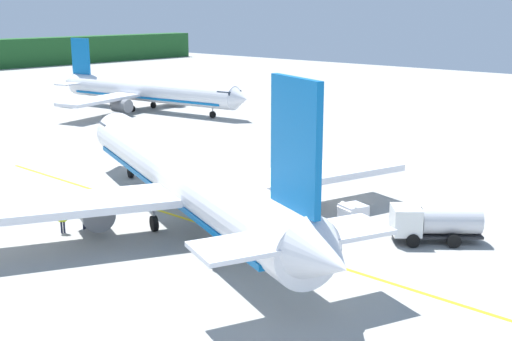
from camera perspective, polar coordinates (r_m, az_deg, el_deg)
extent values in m
cube|color=#999993|center=(71.35, -17.03, 0.99)|extent=(240.00, 320.00, 0.20)
cylinder|color=white|center=(47.69, -6.50, -0.24)|extent=(16.66, 34.91, 3.80)
cone|color=white|center=(65.71, -12.22, 3.43)|extent=(4.24, 3.55, 3.61)
cone|color=white|center=(30.66, 6.16, -7.56)|extent=(4.17, 4.16, 3.23)
cube|color=#192333|center=(63.46, -11.76, 3.87)|extent=(3.88, 3.41, 0.60)
cube|color=white|center=(43.83, -16.89, -2.94)|extent=(16.42, 11.62, 0.50)
cylinder|color=slate|center=(46.33, -13.82, -3.38)|extent=(3.22, 3.78, 2.20)
cube|color=white|center=(49.86, 4.24, -0.36)|extent=(16.70, 8.87, 0.50)
cylinder|color=slate|center=(50.42, 0.49, -1.57)|extent=(3.22, 3.78, 2.20)
cube|color=#0C66B2|center=(31.86, 3.40, 2.24)|extent=(1.94, 4.23, 6.50)
cube|color=white|center=(33.14, 3.29, -5.83)|extent=(10.85, 6.77, 0.24)
cube|color=#0C66B2|center=(47.95, -6.47, -1.46)|extent=(15.17, 31.49, 0.36)
cylinder|color=black|center=(61.09, -10.79, -0.12)|extent=(0.73, 1.15, 1.10)
cylinder|color=gray|center=(60.90, -10.83, 0.61)|extent=(0.20, 0.20, 0.50)
cylinder|color=black|center=(46.36, -8.80, -4.54)|extent=(0.73, 1.15, 1.10)
cylinder|color=gray|center=(46.11, -8.83, -3.59)|extent=(0.20, 0.20, 0.50)
cylinder|color=black|center=(48.06, -2.87, -3.72)|extent=(0.73, 1.15, 1.10)
cylinder|color=gray|center=(47.83, -2.88, -2.80)|extent=(0.20, 0.20, 0.50)
cylinder|color=white|center=(100.52, -9.25, 6.84)|extent=(7.99, 31.62, 3.32)
cone|color=white|center=(89.99, -1.34, 6.21)|extent=(3.43, 2.55, 3.16)
cone|color=white|center=(112.81, -15.70, 7.43)|extent=(3.21, 3.19, 2.82)
cube|color=#192333|center=(91.00, -2.34, 6.76)|extent=(3.11, 2.50, 0.52)
cube|color=white|center=(107.65, -7.01, 7.06)|extent=(14.17, 4.83, 0.44)
cylinder|color=slate|center=(104.96, -7.19, 6.30)|extent=(2.32, 3.05, 1.92)
cube|color=white|center=(96.22, -13.25, 5.99)|extent=(14.60, 7.59, 0.44)
cylinder|color=slate|center=(96.88, -11.54, 5.51)|extent=(2.32, 3.05, 1.92)
cube|color=#0C66B2|center=(110.41, -14.91, 9.52)|extent=(0.89, 3.85, 5.68)
cube|color=white|center=(110.77, -14.78, 7.38)|extent=(9.41, 4.13, 0.21)
cube|color=#0C66B2|center=(100.63, -9.23, 6.32)|extent=(7.35, 28.49, 0.31)
cylinder|color=black|center=(93.20, -3.76, 4.84)|extent=(0.45, 1.00, 0.96)
cylinder|color=gray|center=(93.09, -3.77, 5.27)|extent=(0.17, 0.17, 0.44)
cylinder|color=black|center=(103.39, -8.87, 5.60)|extent=(0.45, 1.00, 0.96)
cylinder|color=gray|center=(103.30, -8.88, 5.99)|extent=(0.17, 0.17, 0.44)
cylinder|color=black|center=(100.13, -10.63, 5.26)|extent=(0.45, 1.00, 0.96)
cylinder|color=gray|center=(100.03, -10.65, 5.66)|extent=(0.17, 0.17, 0.44)
cube|color=white|center=(44.58, 12.82, -4.20)|extent=(2.84, 2.80, 1.80)
cube|color=#192333|center=(44.30, 11.77, -3.76)|extent=(1.44, 1.28, 0.94)
cylinder|color=silver|center=(45.26, 16.46, -4.15)|extent=(3.89, 4.08, 1.80)
cube|color=#262628|center=(45.33, 15.28, -5.34)|extent=(5.02, 5.42, 0.16)
cylinder|color=black|center=(43.95, 13.41, -5.94)|extent=(0.80, 0.86, 0.90)
cylinder|color=black|center=(45.98, 12.85, -5.01)|extent=(0.80, 0.86, 0.90)
cylinder|color=black|center=(44.59, 16.73, -5.87)|extent=(0.80, 0.86, 0.90)
cylinder|color=black|center=(46.59, 16.03, -4.96)|extent=(0.80, 0.86, 0.90)
cube|color=#333338|center=(46.74, 8.36, -4.88)|extent=(2.27, 2.27, 0.30)
cube|color=silver|center=(46.46, 8.40, -3.83)|extent=(2.01, 2.01, 1.50)
cube|color=silver|center=(45.96, 7.87, -3.23)|extent=(1.12, 1.73, 0.57)
cylinder|color=#191E33|center=(47.74, -14.67, -4.45)|extent=(0.14, 0.14, 0.86)
cylinder|color=#191E33|center=(47.88, -14.56, -4.38)|extent=(0.14, 0.14, 0.86)
cube|color=orange|center=(47.59, -14.67, -3.56)|extent=(0.49, 0.39, 0.64)
cube|color=silver|center=(47.58, -14.67, -3.52)|extent=(0.51, 0.40, 0.06)
sphere|color=tan|center=(47.46, -14.70, -3.05)|extent=(0.23, 0.23, 0.23)
cylinder|color=orange|center=(47.36, -14.84, -3.61)|extent=(0.09, 0.09, 0.61)
cylinder|color=orange|center=(47.79, -14.51, -3.43)|extent=(0.09, 0.09, 0.61)
cylinder|color=#191E33|center=(47.36, -16.45, -4.73)|extent=(0.14, 0.14, 0.83)
cylinder|color=#191E33|center=(47.33, -16.24, -4.73)|extent=(0.14, 0.14, 0.83)
cube|color=#CCE519|center=(47.13, -16.41, -3.90)|extent=(0.47, 0.46, 0.62)
cube|color=silver|center=(47.12, -16.41, -3.86)|extent=(0.49, 0.47, 0.06)
sphere|color=tan|center=(47.00, -16.44, -3.40)|extent=(0.22, 0.22, 0.22)
cylinder|color=#CCE519|center=(47.17, -16.73, -3.86)|extent=(0.09, 0.09, 0.59)
cylinder|color=#CCE519|center=(47.06, -16.09, -3.86)|extent=(0.09, 0.09, 0.59)
cylinder|color=#191E33|center=(39.65, -3.88, -7.84)|extent=(0.14, 0.14, 0.83)
cylinder|color=#191E33|center=(39.79, -3.74, -7.75)|extent=(0.14, 0.14, 0.83)
cube|color=orange|center=(39.45, -3.83, -6.81)|extent=(0.48, 0.32, 0.62)
cube|color=silver|center=(39.44, -3.83, -6.77)|extent=(0.49, 0.33, 0.06)
sphere|color=tan|center=(39.31, -3.84, -6.23)|extent=(0.23, 0.23, 0.23)
cylinder|color=orange|center=(39.23, -4.04, -6.89)|extent=(0.09, 0.09, 0.59)
cylinder|color=orange|center=(39.66, -3.62, -6.65)|extent=(0.09, 0.09, 0.59)
cube|color=yellow|center=(45.39, -1.91, -5.50)|extent=(0.30, 60.00, 0.01)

